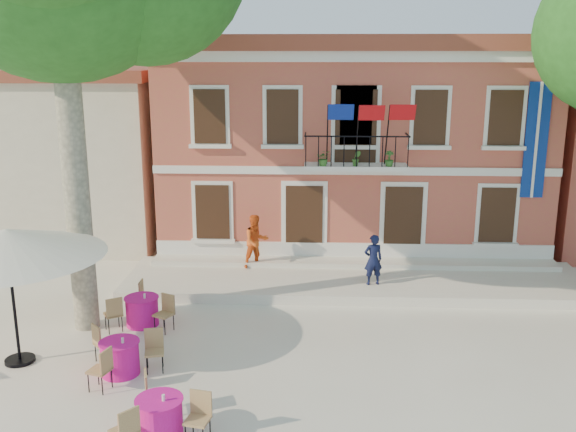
% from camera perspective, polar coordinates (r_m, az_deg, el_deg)
% --- Properties ---
extents(ground, '(90.00, 90.00, 0.00)m').
position_cam_1_polar(ground, '(15.86, -0.51, -11.65)').
color(ground, beige).
rests_on(ground, ground).
extents(main_building, '(13.50, 9.59, 7.50)m').
position_cam_1_polar(main_building, '(24.47, 5.44, 6.79)').
color(main_building, '#B54A41').
rests_on(main_building, ground).
extents(neighbor_west, '(9.40, 9.40, 6.40)m').
position_cam_1_polar(neighbor_west, '(27.51, -19.50, 5.68)').
color(neighbor_west, beige).
rests_on(neighbor_west, ground).
extents(terrace, '(14.00, 3.40, 0.30)m').
position_cam_1_polar(terrace, '(19.88, 5.97, -5.77)').
color(terrace, silver).
rests_on(terrace, ground).
extents(patio_umbrella, '(4.29, 4.29, 3.19)m').
position_cam_1_polar(patio_umbrella, '(15.46, -23.71, -2.22)').
color(patio_umbrella, black).
rests_on(patio_umbrella, ground).
extents(pedestrian_navy, '(0.62, 0.48, 1.53)m').
position_cam_1_polar(pedestrian_navy, '(18.99, 7.58, -3.87)').
color(pedestrian_navy, '#101535').
rests_on(pedestrian_navy, terrace).
extents(pedestrian_orange, '(1.04, 0.96, 1.71)m').
position_cam_1_polar(pedestrian_orange, '(20.33, -2.86, -2.26)').
color(pedestrian_orange, '#DE551A').
rests_on(pedestrian_orange, terrace).
extents(cafe_table_0, '(1.79, 1.82, 0.95)m').
position_cam_1_polar(cafe_table_0, '(14.99, -14.72, -11.94)').
color(cafe_table_0, '#D81492').
rests_on(cafe_table_0, ground).
extents(cafe_table_1, '(1.78, 1.83, 0.95)m').
position_cam_1_polar(cafe_table_1, '(12.63, -11.33, -17.01)').
color(cafe_table_1, '#D81492').
rests_on(cafe_table_1, ground).
extents(cafe_table_3, '(1.87, 1.65, 0.95)m').
position_cam_1_polar(cafe_table_3, '(17.36, -12.85, -8.11)').
color(cafe_table_3, '#D81492').
rests_on(cafe_table_3, ground).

